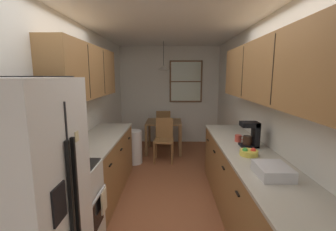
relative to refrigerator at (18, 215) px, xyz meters
The scene contains 25 objects.
ground_plane 2.58m from the refrigerator, 67.19° to the left, with size 12.00×12.00×0.00m, color brown.
wall_left 2.30m from the refrigerator, 100.42° to the left, with size 0.10×9.00×2.55m, color white.
wall_right 3.22m from the refrigerator, 44.29° to the left, with size 0.10×9.00×2.55m, color white.
wall_back 4.99m from the refrigerator, 79.11° to the left, with size 4.40×0.10×2.55m, color white.
ceiling_slab 2.96m from the refrigerator, 67.19° to the left, with size 4.40×9.00×0.08m, color white.
refrigerator is the anchor object (origin of this frame).
stove_range 0.82m from the refrigerator, 94.49° to the left, with size 0.66×0.63×1.10m.
microwave_over_range 1.03m from the refrigerator, 103.50° to the left, with size 0.39×0.57×0.33m.
counter_left 2.02m from the refrigerator, 91.76° to the left, with size 0.64×1.91×0.90m.
upper_cabinets_left 2.16m from the refrigerator, 95.96° to the left, with size 0.33×1.99×0.72m.
counter_right 2.36m from the refrigerator, 33.37° to the left, with size 0.64×3.10×0.90m.
upper_cabinets_right 2.60m from the refrigerator, 30.55° to the left, with size 0.33×2.78×0.69m.
dining_table 4.11m from the refrigerator, 78.50° to the left, with size 0.82×0.78×0.73m.
dining_chair_near 3.54m from the refrigerator, 76.16° to the left, with size 0.42×0.42×0.90m.
dining_chair_far 4.70m from the refrigerator, 80.37° to the left, with size 0.41×0.41×0.90m.
pendant_light 4.24m from the refrigerator, 78.50° to the left, with size 0.30×0.30×0.63m.
back_window 5.06m from the refrigerator, 74.08° to the left, with size 0.85×0.05×1.09m.
trash_bin 3.27m from the refrigerator, 85.75° to the left, with size 0.31×0.31×0.69m, color white.
storage_canister 1.15m from the refrigerator, 93.04° to the left, with size 0.11×0.11×0.21m.
dish_towel 0.99m from the refrigerator, 70.82° to the left, with size 0.02×0.16×0.24m, color beige.
coffee_maker 2.53m from the refrigerator, 36.79° to the left, with size 0.22×0.18×0.32m.
mug_by_coffeemaker 2.58m from the refrigerator, 41.99° to the left, with size 0.13×0.09×0.09m.
fruit_bowl 2.21m from the refrigerator, 31.72° to the left, with size 0.20×0.20×0.09m.
dish_rack 2.01m from the refrigerator, 17.74° to the left, with size 0.28×0.34×0.10m, color silver.
table_serving_bowl 4.08m from the refrigerator, 77.13° to the left, with size 0.19×0.19×0.06m, color #4C7299.
Camera 1 is at (0.07, -2.62, 1.79)m, focal length 24.95 mm.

